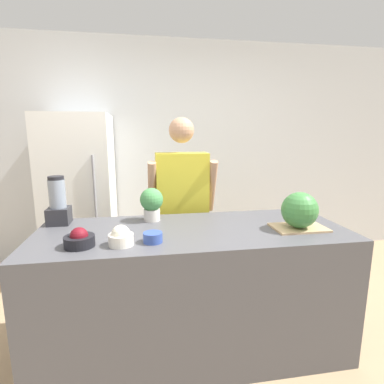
# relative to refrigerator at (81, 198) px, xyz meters

# --- Properties ---
(wall_back) EXTENTS (8.00, 0.06, 2.60)m
(wall_back) POSITION_rel_refrigerator_xyz_m (0.98, 0.41, 0.44)
(wall_back) COLOR silver
(wall_back) RESTS_ON ground_plane
(counter_island) EXTENTS (2.09, 0.81, 0.89)m
(counter_island) POSITION_rel_refrigerator_xyz_m (0.98, -1.33, -0.42)
(counter_island) COLOR #4C4C51
(counter_island) RESTS_ON ground_plane
(refrigerator) EXTENTS (0.68, 0.74, 1.72)m
(refrigerator) POSITION_rel_refrigerator_xyz_m (0.00, 0.00, 0.00)
(refrigerator) COLOR white
(refrigerator) RESTS_ON ground_plane
(person) EXTENTS (0.59, 0.27, 1.67)m
(person) POSITION_rel_refrigerator_xyz_m (0.99, -0.68, -0.01)
(person) COLOR gray
(person) RESTS_ON ground_plane
(cutting_board) EXTENTS (0.36, 0.24, 0.01)m
(cutting_board) POSITION_rel_refrigerator_xyz_m (1.70, -1.44, 0.04)
(cutting_board) COLOR tan
(cutting_board) RESTS_ON counter_island
(watermelon) EXTENTS (0.24, 0.24, 0.24)m
(watermelon) POSITION_rel_refrigerator_xyz_m (1.69, -1.45, 0.16)
(watermelon) COLOR #3D7F3D
(watermelon) RESTS_ON cutting_board
(bowl_cherries) EXTENTS (0.17, 0.17, 0.11)m
(bowl_cherries) POSITION_rel_refrigerator_xyz_m (0.29, -1.54, 0.07)
(bowl_cherries) COLOR black
(bowl_cherries) RESTS_ON counter_island
(bowl_cream) EXTENTS (0.14, 0.14, 0.12)m
(bowl_cream) POSITION_rel_refrigerator_xyz_m (0.52, -1.55, 0.08)
(bowl_cream) COLOR white
(bowl_cream) RESTS_ON counter_island
(bowl_small_blue) EXTENTS (0.12, 0.12, 0.06)m
(bowl_small_blue) POSITION_rel_refrigerator_xyz_m (0.71, -1.54, 0.06)
(bowl_small_blue) COLOR #334C9E
(bowl_small_blue) RESTS_ON counter_island
(blender) EXTENTS (0.15, 0.15, 0.35)m
(blender) POSITION_rel_refrigerator_xyz_m (0.06, -1.05, 0.18)
(blender) COLOR #28282D
(blender) RESTS_ON counter_island
(potted_plant) EXTENTS (0.17, 0.17, 0.25)m
(potted_plant) POSITION_rel_refrigerator_xyz_m (0.72, -1.08, 0.17)
(potted_plant) COLOR beige
(potted_plant) RESTS_ON counter_island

